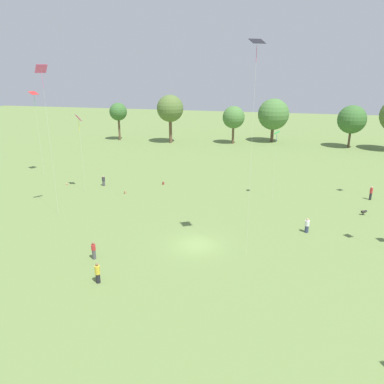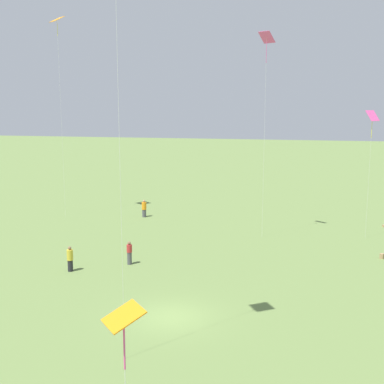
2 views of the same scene
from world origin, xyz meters
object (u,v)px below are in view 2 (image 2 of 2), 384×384
(person_2, at_px, (144,209))
(kite_1, at_px, (372,119))
(kite_6, at_px, (57,26))
(picnic_bag_2, at_px, (382,256))
(person_4, at_px, (129,253))
(person_5, at_px, (70,259))
(picnic_bag_1, at_px, (384,226))
(kite_4, at_px, (124,335))
(kite_0, at_px, (267,45))

(person_2, relative_size, kite_1, 0.16)
(kite_6, relative_size, picnic_bag_2, 49.29)
(kite_6, bearing_deg, person_2, 90.64)
(kite_1, height_order, kite_6, kite_6)
(person_4, bearing_deg, picnic_bag_2, -157.73)
(person_2, height_order, kite_1, kite_1)
(person_5, height_order, kite_1, kite_1)
(person_5, relative_size, picnic_bag_1, 4.50)
(person_5, relative_size, picnic_bag_2, 4.52)
(kite_1, relative_size, picnic_bag_2, 27.43)
(person_4, relative_size, picnic_bag_2, 4.31)
(person_5, height_order, kite_6, kite_6)
(picnic_bag_1, bearing_deg, picnic_bag_2, -9.83)
(kite_6, bearing_deg, person_4, 33.48)
(person_5, bearing_deg, kite_6, -96.65)
(picnic_bag_1, bearing_deg, person_4, -53.05)
(person_5, height_order, picnic_bag_2, person_5)
(kite_4, bearing_deg, kite_1, 171.95)
(kite_4, xyz_separation_m, kite_6, (-40.74, -19.52, 10.82))
(kite_0, relative_size, kite_1, 1.58)
(person_5, bearing_deg, picnic_bag_1, -175.34)
(person_2, relative_size, kite_0, 0.10)
(person_4, xyz_separation_m, picnic_bag_2, (-4.78, 18.16, -0.65))
(kite_1, bearing_deg, kite_4, -104.80)
(kite_4, distance_m, kite_6, 46.45)
(person_2, distance_m, person_4, 15.19)
(kite_6, bearing_deg, person_5, 20.00)
(picnic_bag_2, bearing_deg, kite_4, -17.32)
(person_2, xyz_separation_m, picnic_bag_1, (-0.12, 23.02, -0.75))
(person_2, bearing_deg, picnic_bag_1, 164.02)
(kite_1, height_order, picnic_bag_1, kite_1)
(person_5, distance_m, kite_4, 28.02)
(kite_0, bearing_deg, kite_1, -89.35)
(kite_4, bearing_deg, person_5, -147.97)
(person_2, height_order, kite_6, kite_6)
(person_5, xyz_separation_m, kite_6, (-16.32, -7.59, 17.61))
(person_5, relative_size, kite_4, 0.22)
(person_5, bearing_deg, person_2, -123.20)
(kite_0, bearing_deg, person_4, 128.52)
(person_2, relative_size, picnic_bag_2, 4.42)
(person_5, bearing_deg, kite_0, -168.74)
(person_4, bearing_deg, person_2, -70.72)
(person_2, relative_size, person_4, 1.02)
(person_4, xyz_separation_m, kite_4, (26.66, 8.35, 6.83))
(person_4, height_order, kite_1, kite_1)
(person_4, bearing_deg, kite_4, 114.91)
(person_2, height_order, person_5, person_5)
(person_2, height_order, picnic_bag_1, person_2)
(kite_4, distance_m, picnic_bag_2, 33.78)
(kite_0, bearing_deg, picnic_bag_1, -70.78)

